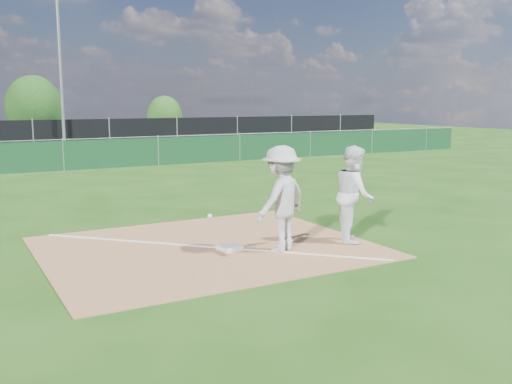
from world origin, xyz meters
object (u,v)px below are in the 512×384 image
(light_pole, at_px, (61,77))
(tree_right, at_px, (165,116))
(play_at_first, at_px, (281,199))
(car_mid, at_px, (0,135))
(car_right, at_px, (87,135))
(first_base, at_px, (230,247))
(runner, at_px, (354,194))
(tree_mid, at_px, (34,107))

(light_pole, distance_m, tree_right, 14.70)
(play_at_first, bearing_deg, car_mid, 94.97)
(tree_right, bearing_deg, car_right, -137.39)
(car_mid, bearing_deg, car_right, -91.53)
(first_base, xyz_separation_m, runner, (2.50, -0.54, 0.90))
(runner, relative_size, car_right, 0.38)
(first_base, height_order, tree_right, tree_right)
(light_pole, xyz_separation_m, car_right, (2.11, 3.96, -3.25))
(runner, bearing_deg, light_pole, 32.97)
(light_pole, bearing_deg, tree_right, 48.49)
(light_pole, relative_size, tree_right, 2.52)
(car_mid, relative_size, car_right, 0.97)
(runner, height_order, car_mid, runner)
(first_base, relative_size, tree_mid, 0.08)
(first_base, bearing_deg, tree_right, 71.82)
(tree_right, bearing_deg, play_at_first, -106.64)
(car_mid, height_order, tree_right, tree_right)
(runner, bearing_deg, play_at_first, 118.82)
(car_right, xyz_separation_m, tree_right, (7.51, 6.91, 0.89))
(tree_mid, bearing_deg, car_right, -74.99)
(car_mid, xyz_separation_m, tree_mid, (2.89, 6.94, 1.52))
(first_base, height_order, runner, runner)
(play_at_first, xyz_separation_m, tree_mid, (0.55, 33.84, 1.35))
(runner, distance_m, car_mid, 27.22)
(tree_mid, bearing_deg, car_mid, -112.57)
(car_mid, height_order, car_right, car_mid)
(first_base, xyz_separation_m, car_mid, (-1.52, 26.39, 0.76))
(car_mid, xyz_separation_m, car_right, (4.84, -0.33, -0.08))
(runner, xyz_separation_m, car_right, (0.81, 26.59, -0.21))
(play_at_first, xyz_separation_m, runner, (1.68, -0.03, -0.04))
(play_at_first, relative_size, tree_mid, 0.52)
(runner, bearing_deg, tree_right, 15.75)
(tree_mid, bearing_deg, runner, -88.08)
(tree_mid, distance_m, tree_right, 9.50)
(runner, height_order, tree_mid, tree_mid)
(light_pole, distance_m, car_mid, 5.99)
(first_base, height_order, car_mid, car_mid)
(light_pole, relative_size, first_base, 21.08)
(runner, bearing_deg, first_base, 107.57)
(runner, height_order, tree_right, tree_right)
(first_base, distance_m, play_at_first, 1.35)
(car_mid, height_order, tree_mid, tree_mid)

